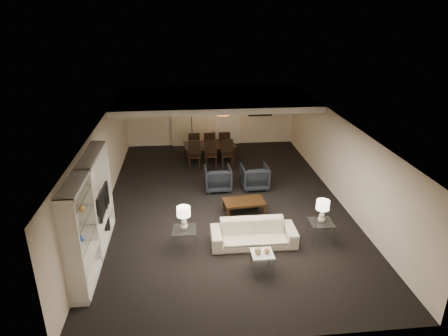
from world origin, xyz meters
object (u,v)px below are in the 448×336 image
object	(u,v)px
floor_speaker	(106,215)
chair_nl	(195,155)
chair_fl	(194,144)
chair_fr	(224,143)
marble_table	(262,262)
chair_nr	(227,154)
chair_fm	(209,143)
armchair_right	(255,177)
side_table_left	(185,239)
pendant_light	(222,112)
sofa	(254,234)
television	(99,202)
side_table_right	(320,231)
armchair_left	(218,178)
table_lamp_left	(184,218)
vase_blue	(81,238)
coffee_table	(244,207)
chair_nm	(211,155)
vase_amber	(81,208)
table_lamp_right	(322,211)
floor_lamp	(192,125)
dining_table	(210,153)

from	to	relation	value
floor_speaker	chair_nl	size ratio (longest dim) A/B	1.10
chair_fl	chair_fr	bearing A→B (deg)	173.77
marble_table	chair_nr	bearing A→B (deg)	90.71
chair_nr	chair_fm	xyz separation A→B (m)	(-0.60, 1.30, 0.00)
armchair_right	chair_fm	size ratio (longest dim) A/B	0.86
side_table_left	floor_speaker	distance (m)	2.19
floor_speaker	chair_fm	size ratio (longest dim) A/B	1.10
pendant_light	chair_fm	xyz separation A→B (m)	(-0.49, 0.61, -1.42)
sofa	chair_nl	size ratio (longest dim) A/B	2.11
sofa	chair_fm	bearing A→B (deg)	96.17
television	chair_nl	world-z (taller)	television
armchair_right	side_table_right	bearing A→B (deg)	106.03
armchair_left	table_lamp_left	distance (m)	3.51
pendant_light	table_lamp_left	xyz separation A→B (m)	(-1.51, -5.93, -1.08)
armchair_left	vase_blue	world-z (taller)	vase_blue
pendant_light	coffee_table	xyz separation A→B (m)	(0.19, -4.33, -1.71)
chair_nl	chair_nm	size ratio (longest dim) A/B	1.00
table_lamp_left	vase_amber	xyz separation A→B (m)	(-2.10, -0.77, 0.80)
chair_fl	floor_speaker	bearing A→B (deg)	60.71
marble_table	chair_nr	xyz separation A→B (m)	(-0.08, 6.34, 0.26)
coffee_table	table_lamp_left	distance (m)	2.42
armchair_right	floor_speaker	distance (m)	4.93
chair_nm	chair_fr	world-z (taller)	same
coffee_table	chair_fm	bearing A→B (deg)	97.82
chair_nl	armchair_left	bearing A→B (deg)	-66.69
sofa	table_lamp_left	distance (m)	1.78
armchair_right	chair_fl	xyz separation A→B (m)	(-1.88, 3.24, 0.11)
sofa	chair_nr	world-z (taller)	chair_nr
table_lamp_right	floor_speaker	xyz separation A→B (m)	(-5.39, 0.88, -0.29)
vase_amber	chair_nl	bearing A→B (deg)	67.27
table_lamp_left	floor_lamp	size ratio (longest dim) A/B	0.32
side_table_right	table_lamp_right	bearing A→B (deg)	0.00
pendant_light	marble_table	world-z (taller)	pendant_light
floor_speaker	floor_lamp	xyz separation A→B (m)	(2.39, 6.75, 0.39)
table_lamp_left	vase_blue	world-z (taller)	vase_blue
table_lamp_right	television	xyz separation A→B (m)	(-5.47, 0.64, 0.23)
marble_table	television	distance (m)	4.23
chair_nl	floor_lamp	xyz separation A→B (m)	(-0.02, 2.39, 0.44)
side_table_left	vase_amber	distance (m)	2.62
marble_table	chair_nl	xyz separation A→B (m)	(-1.28, 6.34, 0.26)
chair_fl	chair_fr	xyz separation A→B (m)	(1.20, 0.00, 0.00)
pendant_light	dining_table	world-z (taller)	pendant_light
pendant_light	vase_amber	xyz separation A→B (m)	(-3.61, -6.70, -0.28)
vase_amber	marble_table	bearing A→B (deg)	-4.89
table_lamp_right	chair_fr	world-z (taller)	table_lamp_right
side_table_right	vase_amber	world-z (taller)	vase_amber
pendant_light	vase_blue	xyz separation A→B (m)	(-3.61, -7.07, -0.78)
table_lamp_right	vase_amber	xyz separation A→B (m)	(-5.50, -0.77, 0.80)
table_lamp_right	chair_fm	distance (m)	6.97
armchair_left	chair_nm	world-z (taller)	chair_nm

